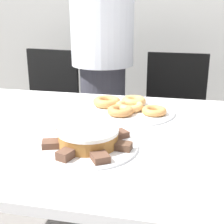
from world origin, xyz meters
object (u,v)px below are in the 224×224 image
Objects in this scene: office_chair_left at (45,118)px; office_chair_right at (172,128)px; frosted_cake at (88,137)px; person_standing at (103,56)px; plate_donuts at (129,111)px; plate_cake at (89,146)px.

office_chair_left is 1.00× the size of office_chair_right.
office_chair_left reaches higher than frosted_cake.
person_standing is 8.56× the size of frosted_cake.
person_standing is 1.01m from frosted_cake.
office_chair_right reaches higher than plate_donuts.
office_chair_left is at bearing -177.71° from office_chair_right.
office_chair_right is 1.12m from plate_cake.
frosted_cake is at bearing -101.53° from office_chair_right.
plate_donuts is 0.40m from frosted_cake.
plate_donuts is (0.70, -0.65, 0.31)m from office_chair_left.
plate_donuts is at bearing 79.88° from plate_cake.
office_chair_right reaches higher than plate_cake.
frosted_cake is at bearing -78.95° from person_standing.
plate_cake is (0.19, -0.99, -0.15)m from person_standing.
office_chair_left is (-0.44, 0.06, -0.46)m from person_standing.
plate_cake is (-0.26, -1.05, 0.31)m from office_chair_right.
plate_cake and plate_donuts have the same top height.
office_chair_right is at bearing 76.20° from plate_cake.
office_chair_left is at bearing 121.13° from plate_cake.
office_chair_right is at bearing 76.20° from frosted_cake.
frosted_cake is (0.00, 0.00, 0.03)m from plate_cake.
frosted_cake is (0.63, -1.05, 0.35)m from office_chair_left.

